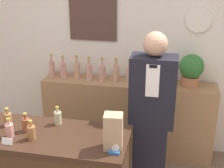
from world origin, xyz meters
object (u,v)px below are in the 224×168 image
object	(u,v)px
potted_plant	(191,69)
tape_dispenser	(115,150)
shopkeeper	(151,118)
paper_bag	(113,132)

from	to	relation	value
potted_plant	tape_dispenser	world-z (taller)	potted_plant
tape_dispenser	shopkeeper	bearing A→B (deg)	73.52
paper_bag	tape_dispenser	size ratio (longest dim) A/B	3.30
paper_bag	tape_dispenser	xyz separation A→B (m)	(0.02, -0.07, -0.13)
shopkeeper	paper_bag	size ratio (longest dim) A/B	5.84
potted_plant	paper_bag	world-z (taller)	potted_plant
shopkeeper	tape_dispenser	size ratio (longest dim) A/B	19.25
shopkeeper	tape_dispenser	world-z (taller)	shopkeeper
potted_plant	shopkeeper	bearing A→B (deg)	-118.22
shopkeeper	potted_plant	size ratio (longest dim) A/B	4.56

